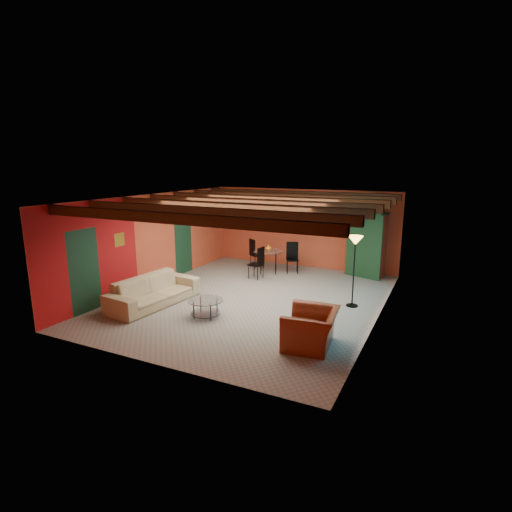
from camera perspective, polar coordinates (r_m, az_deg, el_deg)
The scene contains 11 objects.
room at distance 10.49m, azimuth -0.21°, elevation 6.36°, with size 6.52×8.01×2.71m.
sofa at distance 10.74m, azimuth -14.21°, elevation -4.79°, with size 2.51×0.98×0.73m, color tan.
armchair at distance 8.21m, azimuth 7.76°, elevation -10.06°, with size 1.15×1.00×0.74m, color maroon.
coffee_table at distance 9.73m, azimuth -7.11°, elevation -7.29°, with size 0.84×0.84×0.43m, color silver, non-canonical shape.
dining_table at distance 13.39m, azimuth 1.76°, elevation -0.22°, with size 1.98×1.98×1.03m, color white, non-canonical shape.
armoire at distance 13.41m, azimuth 15.15°, elevation 1.51°, with size 1.15×0.56×2.02m, color brown.
floor_lamp at distance 10.43m, azimuth 13.60°, elevation -2.14°, with size 0.37×0.37×1.83m, color black, non-canonical shape.
ceiling_fan at distance 10.39m, azimuth -0.48°, elevation 6.29°, with size 1.50×1.50×0.44m, color #472614, non-canonical shape.
painting at distance 14.43m, azimuth 3.30°, elevation 5.30°, with size 1.05×0.03×0.65m, color black.
potted_plant at distance 13.23m, azimuth 15.47°, elevation 6.85°, with size 0.45×0.39×0.50m, color #26661E.
vase at distance 13.26m, azimuth 1.78°, elevation 2.38°, with size 0.20×0.20×0.21m, color orange.
Camera 1 is at (4.57, -9.25, 3.56)m, focal length 28.41 mm.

